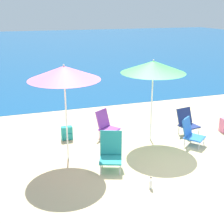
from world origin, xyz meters
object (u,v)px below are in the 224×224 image
(beach_chair_teal, at_px, (111,151))
(beach_chair_purple, at_px, (106,124))
(beach_umbrella_pink, at_px, (64,73))
(water_bottle, at_px, (151,184))
(beach_chair_navy, at_px, (187,121))
(backpack_teal, at_px, (67,133))
(beach_chair_blue, at_px, (191,132))
(beach_umbrella_green, at_px, (153,67))

(beach_chair_teal, height_order, beach_chair_purple, beach_chair_teal)
(beach_umbrella_pink, bearing_deg, beach_chair_purple, 39.24)
(beach_chair_teal, relative_size, water_bottle, 3.22)
(beach_umbrella_pink, distance_m, beach_chair_navy, 3.98)
(beach_chair_navy, bearing_deg, backpack_teal, 158.14)
(beach_umbrella_pink, height_order, beach_chair_purple, beach_umbrella_pink)
(beach_umbrella_pink, bearing_deg, beach_chair_navy, 7.90)
(beach_chair_blue, height_order, water_bottle, beach_chair_blue)
(beach_umbrella_green, distance_m, backpack_teal, 2.96)
(beach_chair_navy, relative_size, backpack_teal, 1.95)
(beach_chair_blue, bearing_deg, beach_chair_navy, 29.28)
(beach_umbrella_pink, relative_size, beach_chair_teal, 2.78)
(beach_umbrella_green, height_order, water_bottle, beach_umbrella_green)
(water_bottle, bearing_deg, beach_chair_purple, 91.09)
(beach_chair_navy, height_order, backpack_teal, beach_chair_navy)
(beach_umbrella_green, relative_size, water_bottle, 8.64)
(beach_umbrella_green, distance_m, beach_umbrella_pink, 2.42)
(beach_umbrella_pink, relative_size, beach_chair_blue, 3.22)
(beach_chair_blue, bearing_deg, beach_umbrella_pink, 138.49)
(beach_chair_teal, bearing_deg, beach_chair_blue, 31.96)
(backpack_teal, bearing_deg, water_bottle, -68.82)
(beach_umbrella_green, bearing_deg, beach_chair_navy, 3.08)
(beach_chair_purple, bearing_deg, beach_umbrella_pink, -175.53)
(beach_chair_teal, relative_size, backpack_teal, 2.21)
(beach_chair_teal, relative_size, beach_chair_purple, 1.11)
(beach_chair_blue, relative_size, backpack_teal, 1.91)
(water_bottle, bearing_deg, beach_umbrella_pink, 126.34)
(backpack_teal, bearing_deg, beach_umbrella_pink, -99.30)
(beach_chair_teal, bearing_deg, beach_chair_navy, 44.21)
(beach_chair_blue, bearing_deg, backpack_teal, 118.20)
(beach_umbrella_green, bearing_deg, beach_chair_purple, 150.38)
(beach_chair_teal, xyz_separation_m, backpack_teal, (-0.67, 1.87, -0.22))
(beach_chair_blue, relative_size, beach_chair_purple, 0.96)
(beach_umbrella_pink, bearing_deg, backpack_teal, 80.70)
(beach_umbrella_pink, xyz_separation_m, beach_chair_purple, (1.29, 1.05, -1.75))
(beach_umbrella_green, height_order, beach_umbrella_pink, beach_umbrella_pink)
(beach_umbrella_pink, height_order, beach_chair_teal, beach_umbrella_pink)
(backpack_teal, relative_size, water_bottle, 1.46)
(beach_umbrella_pink, bearing_deg, beach_chair_blue, -3.72)
(beach_umbrella_pink, distance_m, backpack_teal, 2.25)
(beach_chair_navy, height_order, water_bottle, beach_chair_navy)
(beach_chair_teal, xyz_separation_m, beach_chair_purple, (0.43, 1.77, -0.04))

